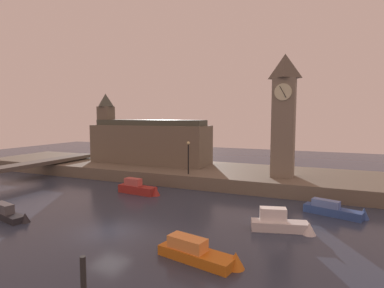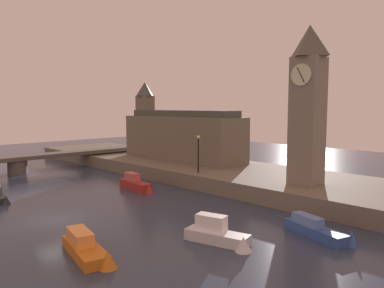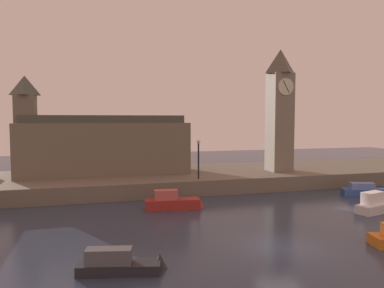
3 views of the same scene
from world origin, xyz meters
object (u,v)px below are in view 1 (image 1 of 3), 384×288
Objects in this scene: clock_tower at (284,114)px; boat_tour_blue at (338,211)px; parliament_hall at (147,141)px; boat_ferry_white at (284,224)px; streetlamp at (188,154)px; boat_patrol_orange at (204,254)px; boat_barge_dark at (10,214)px; boat_dinghy_red at (140,189)px; mooring_post_right at (83,278)px.

boat_tour_blue is at bearing -55.17° from clock_tower.
boat_ferry_white is (21.29, -16.13, -4.08)m from parliament_hall.
streetlamp reaches higher than boat_tour_blue.
boat_patrol_orange is at bearing -63.51° from streetlamp.
boat_barge_dark is (-8.43, -16.36, -3.47)m from streetlamp.
boat_barge_dark is at bearing -114.20° from boat_dinghy_red.
boat_patrol_orange is at bearing 56.06° from mooring_post_right.
streetlamp is 0.76× the size of boat_dinghy_red.
boat_ferry_white is at bearing 16.53° from boat_barge_dark.
boat_ferry_white reaches higher than boat_tour_blue.
boat_tour_blue is 0.96× the size of boat_patrol_orange.
boat_dinghy_red is (-15.47, 5.11, 0.01)m from boat_ferry_white.
boat_dinghy_red is at bearing -149.65° from clock_tower.
boat_ferry_white is 0.90× the size of boat_tour_blue.
boat_ferry_white reaches higher than boat_patrol_orange.
parliament_hall is 3.47× the size of boat_dinghy_red.
mooring_post_right is 20.77m from boat_tour_blue.
clock_tower is 2.47× the size of boat_patrol_orange.
clock_tower reaches higher than boat_barge_dark.
mooring_post_right is 14.57m from boat_barge_dark.
parliament_hall is 3.19× the size of boat_patrol_orange.
boat_ferry_white is at bearing -40.39° from streetlamp.
parliament_hall is 27.61m from boat_tour_blue.
boat_dinghy_red is at bearing 161.73° from boat_ferry_white.
boat_ferry_white is 7.64m from boat_patrol_orange.
boat_barge_dark is at bearing -134.30° from clock_tower.
boat_barge_dark is at bearing 177.82° from boat_patrol_orange.
boat_tour_blue reaches higher than boat_barge_dark.
clock_tower reaches higher than boat_dinghy_red.
boat_dinghy_red reaches higher than boat_barge_dark.
streetlamp is 7.03m from boat_dinghy_red.
boat_dinghy_red is (-8.15, 17.38, -0.45)m from mooring_post_right.
streetlamp is 0.84× the size of boat_barge_dark.
boat_barge_dark is at bearing -87.99° from parliament_hall.
streetlamp is (9.21, -5.85, -0.72)m from parliament_hall.
clock_tower is 3.53× the size of streetlamp.
boat_barge_dark is at bearing -154.88° from boat_tour_blue.
streetlamp is at bearing 139.61° from boat_ferry_white.
boat_barge_dark is at bearing 154.89° from mooring_post_right.
mooring_post_right is 0.43× the size of boat_ferry_white.
streetlamp reaches higher than boat_dinghy_red.
streetlamp reaches higher than mooring_post_right.
clock_tower reaches higher than boat_ferry_white.
streetlamp is 16.95m from boat_tour_blue.
clock_tower reaches higher than boat_patrol_orange.
clock_tower is at bearing 45.70° from boat_barge_dark.
mooring_post_right is 6.69m from boat_patrol_orange.
boat_tour_blue is (5.48, -7.87, -8.08)m from clock_tower.
boat_patrol_orange is at bearing -118.14° from boat_ferry_white.
boat_tour_blue is (15.83, -4.99, -3.45)m from streetlamp.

